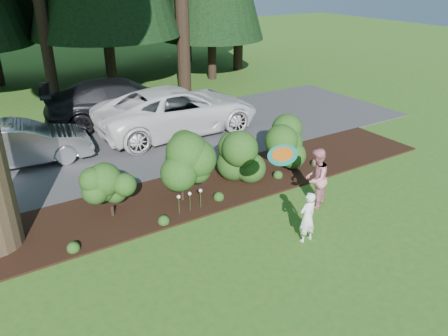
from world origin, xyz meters
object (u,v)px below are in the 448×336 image
Objects in this scene: child at (307,217)px; car_white_suv at (178,110)px; car_silver_wagon at (21,144)px; car_dark_suv at (123,102)px; frisbee at (282,155)px; adult at (316,178)px.

car_white_suv is at bearing -98.72° from child.
car_silver_wagon is 4.57m from car_dark_suv.
car_dark_suv is at bearing 32.76° from car_white_suv.
car_white_suv is 8.20m from frisbee.
frisbee is at bearing -171.00° from car_dark_suv.
car_silver_wagon is 0.70× the size of car_dark_suv.
car_silver_wagon is at bearing 114.78° from frisbee.
child is at bearing 8.15° from frisbee.
child is (0.52, -9.85, -0.27)m from car_dark_suv.
adult is at bearing -133.28° from car_silver_wagon.
frisbee is (-0.41, -9.98, 1.46)m from car_dark_suv.
child is at bearing 174.89° from car_white_suv.
adult is at bearing -175.78° from car_white_suv.
car_silver_wagon is 8.79m from adult.
frisbee is at bearing -149.34° from car_silver_wagon.
car_white_suv is (5.34, 0.05, 0.16)m from car_silver_wagon.
car_silver_wagon reaches higher than child.
car_white_suv reaches higher than child.
child is 2.07× the size of frisbee.
car_dark_suv is 10.10m from frisbee.
car_dark_suv reaches higher than adult.
adult is 2.89m from frisbee.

